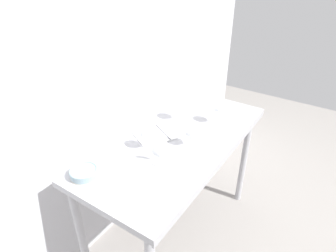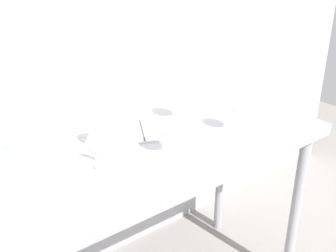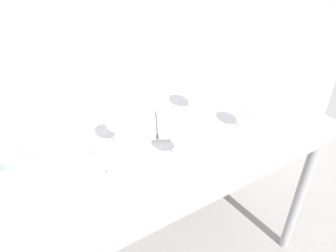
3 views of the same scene
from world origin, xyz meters
name	(u,v)px [view 2 (image 2 of 3)]	position (x,y,z in m)	size (l,w,h in m)	color
back_wall	(91,21)	(0.00, 0.49, 1.30)	(3.80, 0.04, 2.60)	#B5B5BA
steel_counter	(158,165)	(0.00, -0.01, 0.79)	(1.40, 0.65, 0.90)	#A2A2A8
wine_glass_far_right	(180,95)	(0.21, 0.11, 1.02)	(0.09, 0.09, 0.16)	white
wine_glass_near_right	(237,105)	(0.31, -0.13, 1.02)	(0.08, 0.08, 0.17)	white
wine_glass_far_left	(102,123)	(-0.20, 0.08, 1.01)	(0.08, 0.08, 0.15)	white
wine_glass_near_left	(100,144)	(-0.30, -0.08, 1.02)	(0.09, 0.09, 0.17)	white
wine_glass_near_center	(169,128)	(-0.03, -0.11, 1.01)	(0.08, 0.08, 0.15)	white
open_notebook	(141,131)	(0.00, 0.11, 0.90)	(0.40, 0.34, 0.01)	white
tasting_sheet_upper	(60,164)	(-0.39, 0.07, 0.90)	(0.16, 0.24, 0.00)	white
tasting_sheet_lower	(208,106)	(0.42, 0.15, 0.90)	(0.16, 0.25, 0.00)	white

